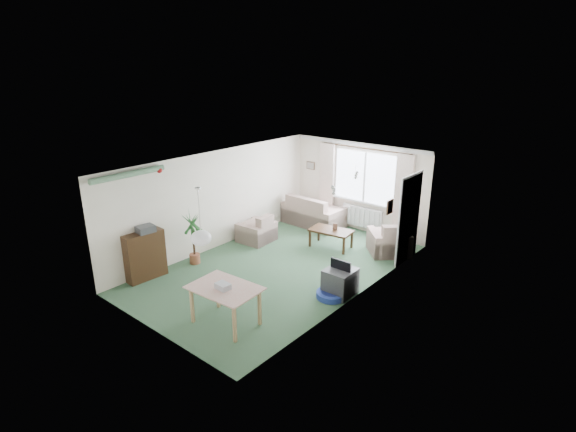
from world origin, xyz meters
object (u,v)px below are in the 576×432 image
Objects in this scene: sofa at (314,210)px; armchair_corner at (389,237)px; dining_table at (226,306)px; tv_cube at (340,282)px; bookshelf at (145,256)px; coffee_table at (331,238)px; houseplant at (193,239)px; armchair_left at (256,228)px; pet_bed at (331,295)px.

armchair_corner is at bearing 172.17° from sofa.
sofa is 1.54× the size of dining_table.
bookshelf is at bearing -150.61° from tv_cube.
coffee_table is 2.38m from tv_cube.
sofa is at bearing 84.89° from bookshelf.
houseplant is (-1.85, -2.77, 0.37)m from coffee_table.
sofa reaches higher than coffee_table.
bookshelf reaches higher than armchair_left.
houseplant is (-3.12, -3.37, 0.20)m from armchair_corner.
pet_bed is at bearing 133.19° from sofa.
tv_cube is at bearing 33.56° from bookshelf.
pet_bed is at bearing 65.59° from armchair_left.
sofa is 2.61m from armchair_corner.
armchair_left reaches higher than coffee_table.
dining_table reaches higher than tv_cube.
houseplant is 1.09× the size of dining_table.
sofa is 1.67× the size of coffee_table.
armchair_left is 0.73× the size of dining_table.
armchair_corner reaches higher than pet_bed.
houseplant reaches higher than sofa.
sofa reaches higher than tv_cube.
pet_bed is at bearing 31.09° from bookshelf.
sofa is 4.99m from bookshelf.
armchair_left is 1.38× the size of tv_cube.
sofa is 2.90× the size of tv_cube.
coffee_table is 0.92× the size of dining_table.
tv_cube is (0.95, 2.17, -0.08)m from dining_table.
armchair_corner reaches higher than tv_cube.
armchair_corner is 3.32m from armchair_left.
houseplant is (0.19, 1.14, 0.08)m from bookshelf.
bookshelf is (-0.34, -3.02, 0.16)m from armchair_left.
coffee_table is at bearing 97.81° from dining_table.
bookshelf is (-3.32, -4.51, 0.11)m from armchair_corner.
dining_table is (2.40, -1.25, -0.26)m from houseplant.
armchair_corner is 0.82× the size of dining_table.
dining_table is 1.90× the size of pet_bed.
houseplant is at bearing 83.45° from sofa.
houseplant is at bearing -168.10° from pet_bed.
armchair_corner reaches higher than dining_table.
bookshelf is 3.97m from pet_bed.
coffee_table is 4.41m from bookshelf.
dining_table is 2.37m from tv_cube.
armchair_corner is 2.46m from tv_cube.
houseplant is at bearing -165.39° from tv_cube.
armchair_left reaches higher than dining_table.
tv_cube is 0.31m from pet_bed.
dining_table is at bearing 32.01° from armchair_left.
armchair_corner is at bearing 81.14° from dining_table.
sofa is at bearing -53.24° from armchair_corner.
sofa reaches higher than armchair_corner.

